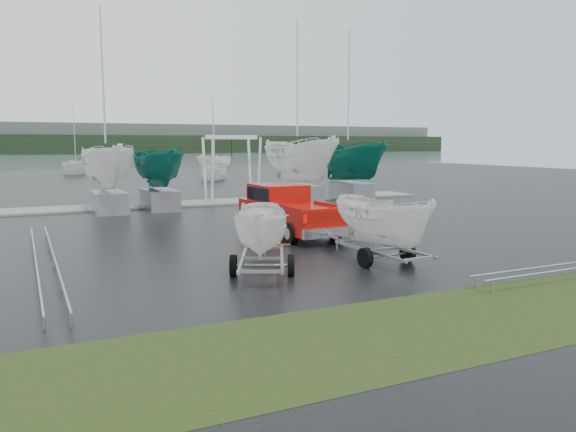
{
  "coord_description": "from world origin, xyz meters",
  "views": [
    {
      "loc": [
        -9.49,
        -19.67,
        3.69
      ],
      "look_at": [
        -1.36,
        -2.6,
        1.2
      ],
      "focal_mm": 35.0,
      "sensor_mm": 36.0,
      "label": 1
    }
  ],
  "objects_px": {
    "pickup_truck": "(286,209)",
    "trailer_parked": "(262,189)",
    "boat_hoist": "(232,159)",
    "trailer_hitched": "(385,179)"
  },
  "relations": [
    {
      "from": "trailer_hitched",
      "to": "boat_hoist",
      "type": "relative_size",
      "value": 1.16
    },
    {
      "from": "pickup_truck",
      "to": "boat_hoist",
      "type": "relative_size",
      "value": 1.45
    },
    {
      "from": "trailer_hitched",
      "to": "trailer_parked",
      "type": "xyz_separation_m",
      "value": [
        -3.86,
        0.32,
        -0.19
      ]
    },
    {
      "from": "pickup_truck",
      "to": "boat_hoist",
      "type": "bearing_deg",
      "value": 78.19
    },
    {
      "from": "pickup_truck",
      "to": "trailer_parked",
      "type": "height_order",
      "value": "trailer_parked"
    },
    {
      "from": "boat_hoist",
      "to": "pickup_truck",
      "type": "bearing_deg",
      "value": -99.76
    },
    {
      "from": "trailer_parked",
      "to": "boat_hoist",
      "type": "xyz_separation_m",
      "value": [
        5.74,
        18.41,
        0.26
      ]
    },
    {
      "from": "boat_hoist",
      "to": "trailer_parked",
      "type": "bearing_deg",
      "value": -107.31
    },
    {
      "from": "trailer_parked",
      "to": "boat_hoist",
      "type": "distance_m",
      "value": 19.29
    },
    {
      "from": "pickup_truck",
      "to": "boat_hoist",
      "type": "height_order",
      "value": "boat_hoist"
    }
  ]
}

